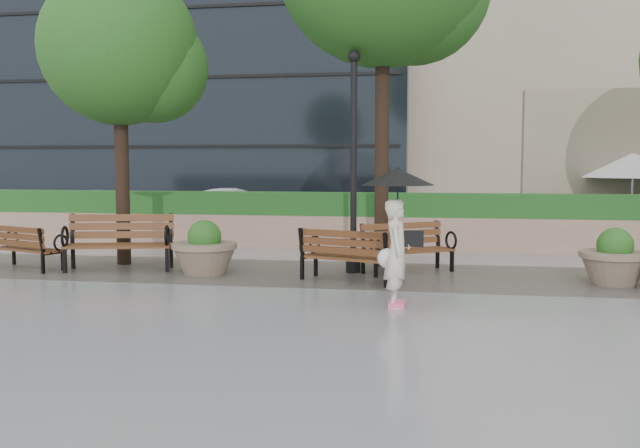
% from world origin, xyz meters
% --- Properties ---
extents(ground, '(100.00, 100.00, 0.00)m').
position_xyz_m(ground, '(0.00, 0.00, 0.00)').
color(ground, gray).
rests_on(ground, ground).
extents(cobble_strip, '(28.00, 3.20, 0.01)m').
position_xyz_m(cobble_strip, '(0.00, 3.00, 0.01)').
color(cobble_strip, '#383330').
rests_on(cobble_strip, ground).
extents(hedge_wall, '(24.00, 0.80, 1.35)m').
position_xyz_m(hedge_wall, '(0.00, 7.00, 0.66)').
color(hedge_wall, tan).
rests_on(hedge_wall, ground).
extents(asphalt_street, '(40.00, 7.00, 0.00)m').
position_xyz_m(asphalt_street, '(0.00, 11.00, 0.00)').
color(asphalt_street, black).
rests_on(asphalt_street, ground).
extents(bench_0, '(1.70, 1.18, 0.86)m').
position_xyz_m(bench_0, '(-5.53, 2.53, 0.25)').
color(bench_0, brown).
rests_on(bench_0, ground).
extents(bench_1, '(2.12, 1.25, 1.07)m').
position_xyz_m(bench_1, '(-3.69, 2.69, 0.32)').
color(bench_1, brown).
rests_on(bench_1, ground).
extents(bench_2, '(1.83, 1.22, 0.92)m').
position_xyz_m(bench_2, '(0.84, 2.17, 0.27)').
color(bench_2, brown).
rests_on(bench_2, ground).
extents(bench_3, '(1.81, 1.55, 0.93)m').
position_xyz_m(bench_3, '(1.79, 3.38, 0.28)').
color(bench_3, brown).
rests_on(bench_3, ground).
extents(planter_left, '(1.21, 1.21, 1.02)m').
position_xyz_m(planter_left, '(-1.92, 2.54, 0.40)').
color(planter_left, '#7F6B56').
rests_on(planter_left, ground).
extents(planter_right, '(1.17, 1.17, 0.98)m').
position_xyz_m(planter_right, '(5.33, 2.69, 0.38)').
color(planter_right, '#7F6B56').
rests_on(planter_right, ground).
extents(lamppost, '(0.28, 0.28, 4.15)m').
position_xyz_m(lamppost, '(0.78, 3.22, 1.83)').
color(lamppost, black).
rests_on(lamppost, ground).
extents(tree_0, '(3.27, 3.14, 5.96)m').
position_xyz_m(tree_0, '(-3.83, 3.59, 4.27)').
color(tree_0, black).
rests_on(tree_0, ground).
extents(patio_umb_white, '(2.50, 2.50, 2.30)m').
position_xyz_m(patio_umb_white, '(7.12, 9.09, 1.99)').
color(patio_umb_white, black).
rests_on(patio_umb_white, ground).
extents(car_left, '(4.47, 2.39, 1.23)m').
position_xyz_m(car_left, '(-7.62, 10.03, 0.62)').
color(car_left, silver).
rests_on(car_left, ground).
extents(car_right, '(4.18, 2.23, 1.31)m').
position_xyz_m(car_right, '(-3.52, 10.03, 0.65)').
color(car_right, silver).
rests_on(car_right, ground).
extents(pedestrian, '(1.08, 1.08, 1.99)m').
position_xyz_m(pedestrian, '(1.80, 0.21, 1.21)').
color(pedestrian, beige).
rests_on(pedestrian, ground).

